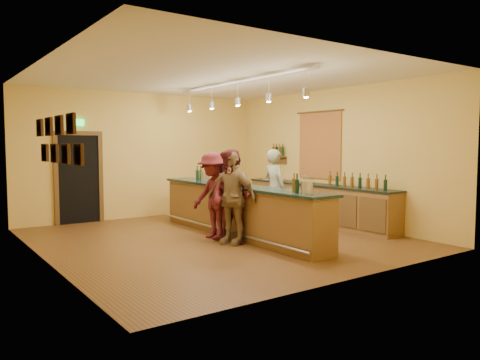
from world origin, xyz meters
TOP-DOWN VIEW (x-y plane):
  - floor at (0.00, 0.00)m, footprint 7.00×7.00m
  - ceiling at (0.00, 0.00)m, footprint 6.50×7.00m
  - wall_back at (0.00, 3.50)m, footprint 6.50×0.02m
  - wall_front at (0.00, -3.50)m, footprint 6.50×0.02m
  - wall_left at (-3.25, 0.00)m, footprint 0.02×7.00m
  - wall_right at (3.25, 0.00)m, footprint 0.02×7.00m
  - doorway at (-1.70, 3.47)m, footprint 1.15×0.09m
  - tapestry at (3.23, 0.40)m, footprint 0.03×1.40m
  - bottle_shelf at (3.17, 1.90)m, footprint 0.17×0.55m
  - picture_grid at (-3.21, -0.75)m, footprint 0.06×2.20m
  - back_counter at (2.97, 0.18)m, footprint 0.60×4.55m
  - tasting_bar at (0.51, -0.00)m, footprint 0.73×5.10m
  - pendant_track at (0.51, -0.00)m, footprint 0.11×4.60m
  - bartender at (1.72, 0.28)m, footprint 0.46×0.67m
  - customer_a at (-0.04, -0.59)m, footprint 0.92×1.04m
  - customer_b at (-0.04, -0.59)m, footprint 0.80×1.12m
  - customer_c at (-0.04, 0.06)m, footprint 0.81×1.20m
  - bar_stool at (1.75, 1.26)m, footprint 0.35×0.35m

SIDE VIEW (x-z plane):
  - floor at x=0.00m, z-range 0.00..0.00m
  - back_counter at x=2.97m, z-range -0.15..1.12m
  - bar_stool at x=1.75m, z-range 0.21..0.93m
  - tasting_bar at x=0.51m, z-range -0.08..1.30m
  - customer_c at x=-0.04m, z-range 0.00..1.73m
  - customer_b at x=-0.04m, z-range 0.00..1.76m
  - bartender at x=1.72m, z-range 0.00..1.78m
  - customer_a at x=-0.04m, z-range 0.00..1.79m
  - doorway at x=-1.70m, z-range -0.11..2.36m
  - wall_back at x=0.00m, z-range 0.00..3.20m
  - wall_front at x=0.00m, z-range 0.00..3.20m
  - wall_left at x=-3.25m, z-range 0.00..3.20m
  - wall_right at x=3.25m, z-range 0.00..3.20m
  - bottle_shelf at x=3.17m, z-range 1.39..1.94m
  - tapestry at x=3.23m, z-range 1.05..2.65m
  - picture_grid at x=-3.21m, z-range 1.60..2.30m
  - pendant_track at x=0.51m, z-range 2.73..3.24m
  - ceiling at x=0.00m, z-range 3.19..3.21m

